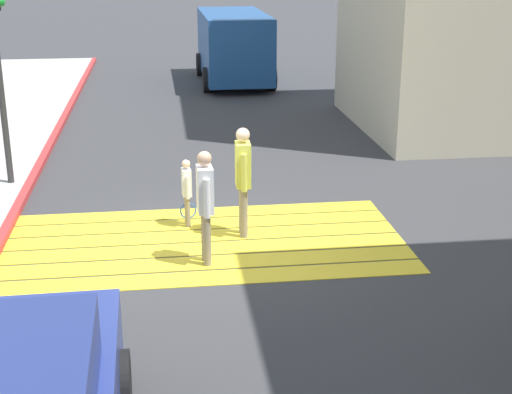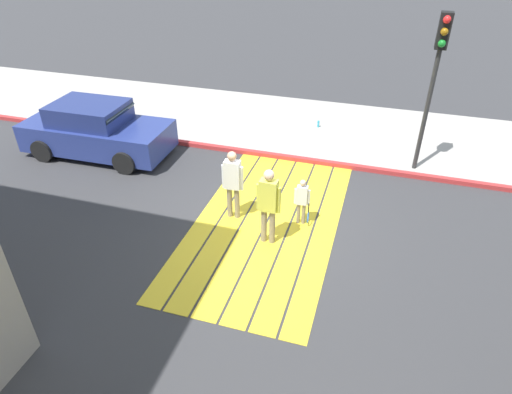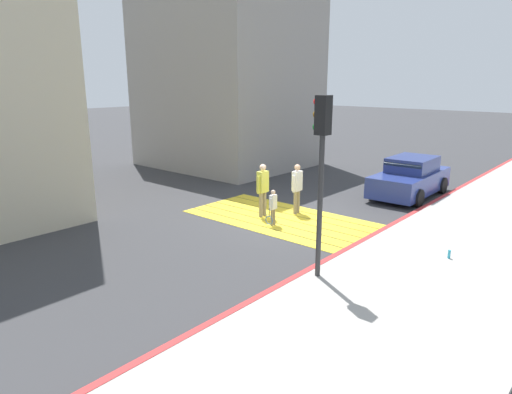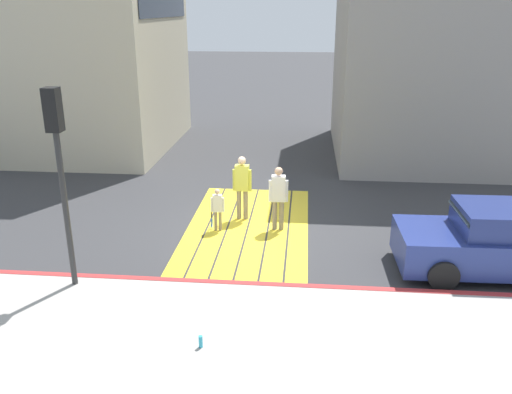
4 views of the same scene
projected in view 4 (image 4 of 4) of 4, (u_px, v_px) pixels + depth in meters
ground_plane at (248, 228)px, 14.42m from camera, size 120.00×120.00×0.00m
crosswalk_stripes at (248, 228)px, 14.42m from camera, size 6.40×3.25×0.01m
sidewalk_west at (213, 352)px, 9.15m from camera, size 4.80×40.00×0.12m
curb_painted at (231, 285)px, 11.36m from camera, size 0.16×40.00×0.13m
building_far_north at (91, 21)px, 21.30m from camera, size 8.00×6.03×10.20m
building_far_south at (433, 37)px, 20.31m from camera, size 8.00×7.04×9.16m
car_parked_near_curb at (498, 242)px, 11.80m from camera, size 2.05×4.34×1.57m
traffic_light_corner at (59, 150)px, 10.33m from camera, size 0.39×0.28×4.24m
water_bottle at (201, 342)px, 9.14m from camera, size 0.07×0.07×0.22m
pedestrian_adult_lead at (278, 194)px, 13.99m from camera, size 0.24×0.51×1.75m
pedestrian_adult_trailing at (242, 183)px, 14.70m from camera, size 0.24×0.53×1.82m
pedestrian_child_with_racket at (217, 208)px, 14.05m from camera, size 0.28×0.38×1.18m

